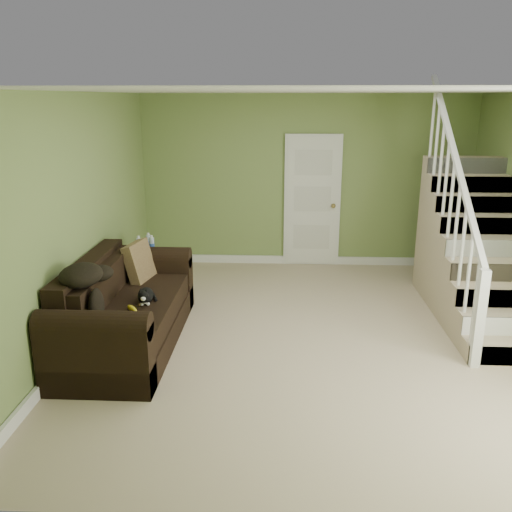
# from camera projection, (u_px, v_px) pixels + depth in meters

# --- Properties ---
(floor) EXTENTS (5.00, 5.50, 0.01)m
(floor) POSITION_uv_depth(u_px,v_px,m) (312.00, 336.00, 6.00)
(floor) COLOR tan
(floor) RESTS_ON ground
(ceiling) EXTENTS (5.00, 5.50, 0.01)m
(ceiling) POSITION_uv_depth(u_px,v_px,m) (320.00, 91.00, 5.26)
(ceiling) COLOR white
(ceiling) RESTS_ON wall_back
(wall_back) EXTENTS (5.00, 0.04, 2.60)m
(wall_back) POSITION_uv_depth(u_px,v_px,m) (306.00, 182.00, 8.27)
(wall_back) COLOR #77914E
(wall_back) RESTS_ON floor
(wall_front) EXTENTS (5.00, 0.04, 2.60)m
(wall_front) POSITION_uv_depth(u_px,v_px,m) (344.00, 331.00, 3.00)
(wall_front) COLOR #77914E
(wall_front) RESTS_ON floor
(wall_left) EXTENTS (0.04, 5.50, 2.60)m
(wall_left) POSITION_uv_depth(u_px,v_px,m) (80.00, 219.00, 5.75)
(wall_left) COLOR #77914E
(wall_left) RESTS_ON floor
(baseboard_back) EXTENTS (5.00, 0.04, 0.12)m
(baseboard_back) POSITION_uv_depth(u_px,v_px,m) (304.00, 260.00, 8.59)
(baseboard_back) COLOR white
(baseboard_back) RESTS_ON floor
(baseboard_left) EXTENTS (0.04, 5.50, 0.12)m
(baseboard_left) POSITION_uv_depth(u_px,v_px,m) (93.00, 326.00, 6.10)
(baseboard_left) COLOR white
(baseboard_left) RESTS_ON floor
(door) EXTENTS (0.86, 0.12, 2.02)m
(door) POSITION_uv_depth(u_px,v_px,m) (312.00, 201.00, 8.30)
(door) COLOR white
(door) RESTS_ON floor
(staircase) EXTENTS (1.00, 2.51, 2.82)m
(staircase) POSITION_uv_depth(u_px,v_px,m) (473.00, 258.00, 6.65)
(staircase) COLOR tan
(staircase) RESTS_ON floor
(sofa) EXTENTS (1.00, 2.32, 0.92)m
(sofa) POSITION_uv_depth(u_px,v_px,m) (124.00, 312.00, 5.74)
(sofa) COLOR black
(sofa) RESTS_ON floor
(side_table) EXTENTS (0.67, 0.67, 0.86)m
(side_table) POSITION_uv_depth(u_px,v_px,m) (148.00, 275.00, 7.05)
(side_table) COLOR black
(side_table) RESTS_ON floor
(cat) EXTENTS (0.23, 0.43, 0.21)m
(cat) POSITION_uv_depth(u_px,v_px,m) (145.00, 296.00, 5.58)
(cat) COLOR black
(cat) RESTS_ON sofa
(banana) EXTENTS (0.17, 0.19, 0.06)m
(banana) POSITION_uv_depth(u_px,v_px,m) (132.00, 309.00, 5.37)
(banana) COLOR yellow
(banana) RESTS_ON sofa
(throw_pillow) EXTENTS (0.31, 0.51, 0.49)m
(throw_pillow) POSITION_uv_depth(u_px,v_px,m) (140.00, 262.00, 6.31)
(throw_pillow) COLOR #533921
(throw_pillow) RESTS_ON sofa
(throw_blanket) EXTENTS (0.44, 0.54, 0.21)m
(throw_blanket) POSITION_uv_depth(u_px,v_px,m) (81.00, 275.00, 5.04)
(throw_blanket) COLOR black
(throw_blanket) RESTS_ON sofa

